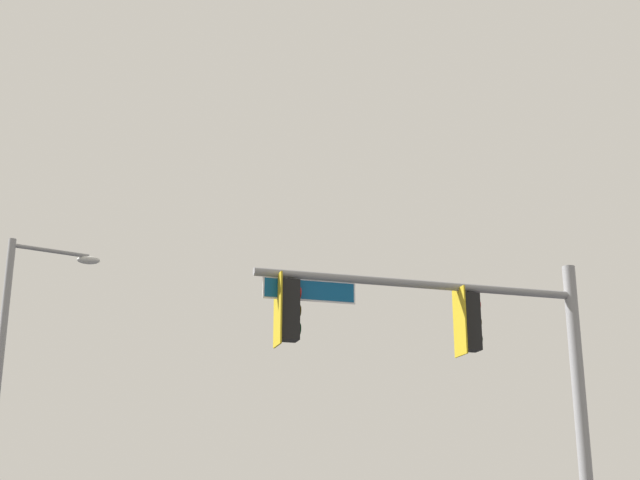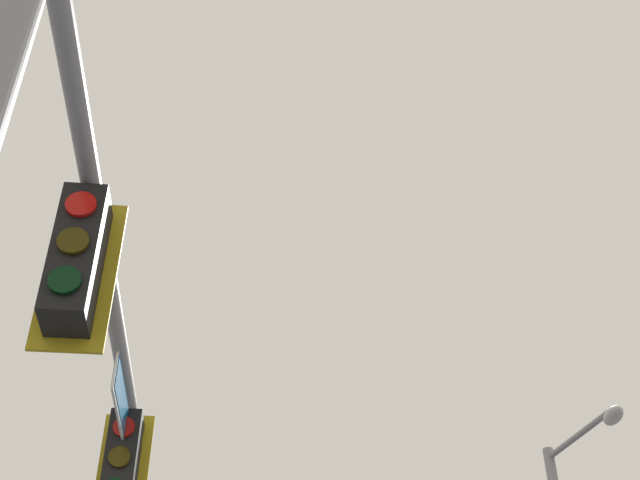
% 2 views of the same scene
% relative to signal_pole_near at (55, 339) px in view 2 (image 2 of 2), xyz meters
% --- Properties ---
extents(signal_pole_near, '(6.56, 0.84, 6.40)m').
position_rel_signal_pole_near_xyz_m(signal_pole_near, '(0.00, 0.00, 0.00)').
color(signal_pole_near, gray).
rests_on(signal_pole_near, ground_plane).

